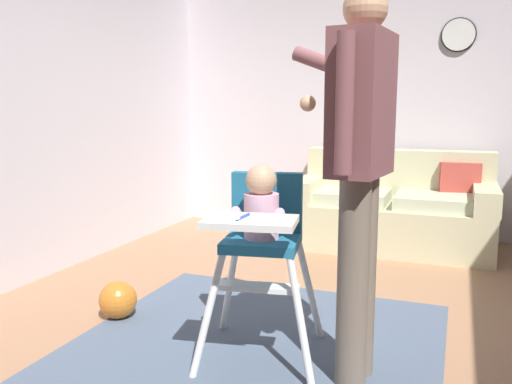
{
  "coord_description": "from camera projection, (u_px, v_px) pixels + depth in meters",
  "views": [
    {
      "loc": [
        0.66,
        -2.51,
        1.25
      ],
      "look_at": [
        -0.31,
        -0.01,
        0.82
      ],
      "focal_mm": 36.94,
      "sensor_mm": 36.0,
      "label": 1
    }
  ],
  "objects": [
    {
      "name": "toy_ball",
      "position": [
        118.0,
        300.0,
        3.14
      ],
      "size": [
        0.23,
        0.23,
        0.23
      ],
      "primitive_type": "sphere",
      "color": "orange",
      "rests_on": "ground"
    },
    {
      "name": "ground",
      "position": [
        311.0,
        359.0,
        2.75
      ],
      "size": [
        5.95,
        7.18,
        0.1
      ],
      "primitive_type": "cube",
      "color": "#A47653"
    },
    {
      "name": "wall_left",
      "position": [
        13.0,
        97.0,
        3.59
      ],
      "size": [
        0.06,
        6.18,
        2.65
      ],
      "primitive_type": "cube",
      "color": "silver",
      "rests_on": "ground"
    },
    {
      "name": "high_chair",
      "position": [
        262.0,
        225.0,
        2.57
      ],
      "size": [
        0.7,
        0.8,
        0.99
      ],
      "rotation": [
        0.0,
        0.0,
        -1.39
      ],
      "color": "white",
      "rests_on": "ground"
    },
    {
      "name": "wall_far",
      "position": [
        390.0,
        100.0,
        5.13
      ],
      "size": [
        5.15,
        0.06,
        2.65
      ],
      "primitive_type": "cube",
      "color": "silver",
      "rests_on": "ground"
    },
    {
      "name": "area_rug",
      "position": [
        232.0,
        372.0,
        2.51
      ],
      "size": [
        1.89,
        2.51,
        0.01
      ],
      "primitive_type": "cube",
      "color": "#4F5E74",
      "rests_on": "ground"
    },
    {
      "name": "wall_clock",
      "position": [
        459.0,
        35.0,
        4.78
      ],
      "size": [
        0.31,
        0.04,
        0.31
      ],
      "color": "white"
    },
    {
      "name": "adult_standing",
      "position": [
        359.0,
        166.0,
        2.31
      ],
      "size": [
        0.51,
        0.54,
        1.75
      ],
      "rotation": [
        0.0,
        0.0,
        3.03
      ],
      "color": "#706255",
      "rests_on": "ground"
    },
    {
      "name": "couch",
      "position": [
        394.0,
        210.0,
        4.75
      ],
      "size": [
        1.72,
        0.86,
        0.86
      ],
      "rotation": [
        0.0,
        0.0,
        -1.57
      ],
      "color": "beige",
      "rests_on": "ground"
    }
  ]
}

